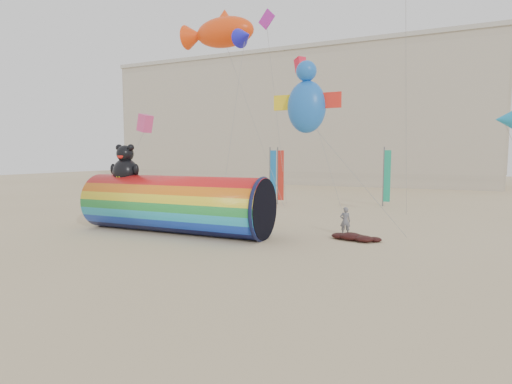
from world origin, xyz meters
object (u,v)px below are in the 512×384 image
at_px(hotel_building, 294,121).
at_px(kite_handler, 345,221).
at_px(windsock_assembly, 175,203).
at_px(fabric_bundle, 355,237).

relative_size(hotel_building, kite_handler, 37.99).
distance_m(hotel_building, windsock_assembly, 47.28).
bearing_deg(windsock_assembly, kite_handler, 18.56).
distance_m(kite_handler, fabric_bundle, 1.54).
xyz_separation_m(windsock_assembly, kite_handler, (9.22, 3.10, -0.93)).
bearing_deg(hotel_building, fabric_bundle, -67.80).
bearing_deg(kite_handler, hotel_building, -84.03).
height_order(kite_handler, fabric_bundle, kite_handler).
relative_size(kite_handler, fabric_bundle, 0.61).
distance_m(windsock_assembly, fabric_bundle, 10.26).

